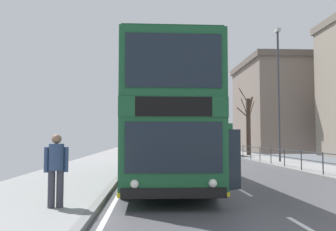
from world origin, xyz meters
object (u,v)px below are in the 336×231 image
pedestrian_with_backpack (56,164)px  bare_tree_far_00 (248,125)px  double_decker_bus_main (163,122)px  background_building_00 (296,106)px  street_lamp_far_side (279,85)px  background_bus_far_lane (207,139)px

pedestrian_with_backpack → bare_tree_far_00: 26.74m
double_decker_bus_main → bare_tree_far_00: size_ratio=1.87×
bare_tree_far_00 → background_building_00: bearing=50.9°
bare_tree_far_00 → double_decker_bus_main: bearing=-114.6°
street_lamp_far_side → bare_tree_far_00: street_lamp_far_side is taller
pedestrian_with_backpack → street_lamp_far_side: (10.79, 15.23, 4.13)m
background_bus_far_lane → pedestrian_with_backpack: background_bus_far_lane is taller
background_bus_far_lane → background_building_00: bearing=35.0°
street_lamp_far_side → background_building_00: size_ratio=0.66×
bare_tree_far_00 → background_building_00: size_ratio=0.45×
double_decker_bus_main → pedestrian_with_backpack: double_decker_bus_main is taller
double_decker_bus_main → pedestrian_with_backpack: bearing=-115.3°
double_decker_bus_main → street_lamp_far_side: 12.92m
bare_tree_far_00 → background_building_00: (9.26, 11.42, 2.74)m
street_lamp_far_side → bare_tree_far_00: 9.29m
background_bus_far_lane → street_lamp_far_side: 12.46m
background_building_00 → double_decker_bus_main: bearing=-120.7°
double_decker_bus_main → street_lamp_far_side: size_ratio=1.29×
bare_tree_far_00 → street_lamp_far_side: bearing=-92.5°
pedestrian_with_backpack → background_building_00: background_building_00 is taller
background_building_00 → pedestrian_with_backpack: bearing=-119.8°
double_decker_bus_main → bare_tree_far_00: bearing=65.4°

